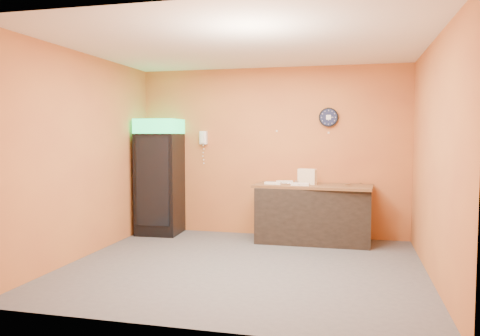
% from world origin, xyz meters
% --- Properties ---
extents(floor, '(4.50, 4.50, 0.00)m').
position_xyz_m(floor, '(0.00, 0.00, 0.00)').
color(floor, '#47474C').
rests_on(floor, ground).
extents(back_wall, '(4.50, 0.02, 2.80)m').
position_xyz_m(back_wall, '(0.00, 2.00, 1.40)').
color(back_wall, '#C77738').
rests_on(back_wall, floor).
extents(left_wall, '(0.02, 4.00, 2.80)m').
position_xyz_m(left_wall, '(-2.25, 0.00, 1.40)').
color(left_wall, '#C77738').
rests_on(left_wall, floor).
extents(right_wall, '(0.02, 4.00, 2.80)m').
position_xyz_m(right_wall, '(2.25, 0.00, 1.40)').
color(right_wall, '#C77738').
rests_on(right_wall, floor).
extents(ceiling, '(4.50, 4.00, 0.02)m').
position_xyz_m(ceiling, '(0.00, 0.00, 2.80)').
color(ceiling, white).
rests_on(ceiling, back_wall).
extents(beverage_cooler, '(0.71, 0.73, 1.95)m').
position_xyz_m(beverage_cooler, '(-1.85, 1.61, 0.95)').
color(beverage_cooler, black).
rests_on(beverage_cooler, floor).
extents(prep_counter, '(1.74, 0.78, 0.87)m').
position_xyz_m(prep_counter, '(0.74, 1.61, 0.43)').
color(prep_counter, black).
rests_on(prep_counter, floor).
extents(wall_clock, '(0.31, 0.06, 0.31)m').
position_xyz_m(wall_clock, '(0.95, 1.97, 1.97)').
color(wall_clock, black).
rests_on(wall_clock, back_wall).
extents(wall_phone, '(0.12, 0.11, 0.23)m').
position_xyz_m(wall_phone, '(-1.17, 1.95, 1.64)').
color(wall_phone, white).
rests_on(wall_phone, back_wall).
extents(butcher_paper, '(1.86, 0.92, 0.04)m').
position_xyz_m(butcher_paper, '(0.74, 1.61, 0.89)').
color(butcher_paper, brown).
rests_on(butcher_paper, prep_counter).
extents(sub_roll_stack, '(0.31, 0.18, 0.24)m').
position_xyz_m(sub_roll_stack, '(0.65, 1.63, 1.03)').
color(sub_roll_stack, '#F5E4BF').
rests_on(sub_roll_stack, butcher_paper).
extents(wrapped_sandwich_left, '(0.26, 0.12, 0.04)m').
position_xyz_m(wrapped_sandwich_left, '(0.12, 1.51, 0.93)').
color(wrapped_sandwich_left, white).
rests_on(wrapped_sandwich_left, butcher_paper).
extents(wrapped_sandwich_mid, '(0.28, 0.12, 0.04)m').
position_xyz_m(wrapped_sandwich_mid, '(0.56, 1.42, 0.93)').
color(wrapped_sandwich_mid, white).
rests_on(wrapped_sandwich_mid, butcher_paper).
extents(wrapped_sandwich_right, '(0.28, 0.16, 0.04)m').
position_xyz_m(wrapped_sandwich_right, '(0.27, 1.74, 0.93)').
color(wrapped_sandwich_right, white).
rests_on(wrapped_sandwich_right, butcher_paper).
extents(kitchen_tool, '(0.06, 0.06, 0.06)m').
position_xyz_m(kitchen_tool, '(0.49, 1.64, 0.94)').
color(kitchen_tool, silver).
rests_on(kitchen_tool, butcher_paper).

